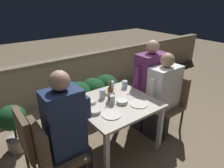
{
  "coord_description": "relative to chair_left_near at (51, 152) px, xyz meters",
  "views": [
    {
      "loc": [
        -1.34,
        -1.71,
        1.91
      ],
      "look_at": [
        0.0,
        0.07,
        0.93
      ],
      "focal_mm": 32.0,
      "sensor_mm": 36.0,
      "label": 1
    }
  ],
  "objects": [
    {
      "name": "glass_cup_2",
      "position": [
        0.84,
        0.32,
        0.26
      ],
      "size": [
        0.08,
        0.08,
        0.12
      ],
      "color": "silver",
      "rests_on": "dining_table"
    },
    {
      "name": "chair_right_near",
      "position": [
        1.84,
        0.01,
        0.0
      ],
      "size": [
        0.44,
        0.43,
        0.86
      ],
      "color": "brown",
      "rests_on": "ground_plane"
    },
    {
      "name": "ground_plane",
      "position": [
        0.9,
        0.14,
        -0.51
      ],
      "size": [
        16.0,
        16.0,
        0.0
      ],
      "primitive_type": "plane",
      "color": "#847056"
    },
    {
      "name": "glass_cup_1",
      "position": [
        1.27,
        0.39,
        0.25
      ],
      "size": [
        0.08,
        0.08,
        0.11
      ],
      "color": "silver",
      "rests_on": "dining_table"
    },
    {
      "name": "person_purple_stripe",
      "position": [
        1.64,
        0.28,
        0.17
      ],
      "size": [
        0.51,
        0.26,
        1.36
      ],
      "color": "#282833",
      "rests_on": "ground_plane"
    },
    {
      "name": "glass_cup_3",
      "position": [
        0.85,
        0.12,
        0.26
      ],
      "size": [
        0.06,
        0.06,
        0.12
      ],
      "color": "silver",
      "rests_on": "dining_table"
    },
    {
      "name": "bowl_3",
      "position": [
        0.57,
        0.08,
        0.22
      ],
      "size": [
        0.14,
        0.14,
        0.04
      ],
      "color": "beige",
      "rests_on": "dining_table"
    },
    {
      "name": "chair_left_near",
      "position": [
        0.0,
        0.0,
        0.0
      ],
      "size": [
        0.44,
        0.43,
        0.86
      ],
      "color": "brown",
      "rests_on": "ground_plane"
    },
    {
      "name": "fork_0",
      "position": [
        1.21,
        0.15,
        0.2
      ],
      "size": [
        0.12,
        0.15,
        0.01
      ],
      "color": "silver",
      "rests_on": "dining_table"
    },
    {
      "name": "plate_1",
      "position": [
        1.09,
        -0.08,
        0.2
      ],
      "size": [
        0.22,
        0.22,
        0.01
      ],
      "color": "silver",
      "rests_on": "dining_table"
    },
    {
      "name": "bowl_0",
      "position": [
        0.66,
        0.3,
        0.22
      ],
      "size": [
        0.13,
        0.13,
        0.03
      ],
      "color": "beige",
      "rests_on": "dining_table"
    },
    {
      "name": "potted_plant",
      "position": [
        -0.17,
        0.9,
        -0.1
      ],
      "size": [
        0.35,
        0.35,
        0.66
      ],
      "color": "#B2A899",
      "rests_on": "ground_plane"
    },
    {
      "name": "person_white_polo",
      "position": [
        1.64,
        0.01,
        0.1
      ],
      "size": [
        0.51,
        0.26,
        1.24
      ],
      "color": "#282833",
      "rests_on": "ground_plane"
    },
    {
      "name": "parapet_wall",
      "position": [
        0.9,
        1.91,
        -0.09
      ],
      "size": [
        9.0,
        0.18,
        0.84
      ],
      "color": "gray",
      "rests_on": "ground_plane"
    },
    {
      "name": "person_navy_jumper",
      "position": [
        0.2,
        -0.0,
        0.16
      ],
      "size": [
        0.47,
        0.26,
        1.32
      ],
      "color": "#282833",
      "rests_on": "ground_plane"
    },
    {
      "name": "chair_left_far",
      "position": [
        -0.07,
        0.28,
        0.0
      ],
      "size": [
        0.44,
        0.43,
        0.86
      ],
      "color": "brown",
      "rests_on": "ground_plane"
    },
    {
      "name": "glass_cup_0",
      "position": [
        1.1,
        0.47,
        0.26
      ],
      "size": [
        0.08,
        0.08,
        0.11
      ],
      "color": "silver",
      "rests_on": "dining_table"
    },
    {
      "name": "bowl_1",
      "position": [
        0.98,
        0.37,
        0.22
      ],
      "size": [
        0.15,
        0.15,
        0.03
      ],
      "color": "tan",
      "rests_on": "dining_table"
    },
    {
      "name": "plate_0",
      "position": [
        0.69,
        -0.07,
        0.2
      ],
      "size": [
        0.22,
        0.22,
        0.01
      ],
      "color": "silver",
      "rests_on": "dining_table"
    },
    {
      "name": "bowl_2",
      "position": [
        0.95,
        0.07,
        0.22
      ],
      "size": [
        0.14,
        0.14,
        0.05
      ],
      "color": "silver",
      "rests_on": "dining_table"
    },
    {
      "name": "beer_bottle",
      "position": [
        0.89,
        0.22,
        0.3
      ],
      "size": [
        0.07,
        0.07,
        0.26
      ],
      "color": "brown",
      "rests_on": "dining_table"
    },
    {
      "name": "chair_right_far",
      "position": [
        1.84,
        0.28,
        0.0
      ],
      "size": [
        0.44,
        0.43,
        0.86
      ],
      "color": "brown",
      "rests_on": "ground_plane"
    },
    {
      "name": "dining_table",
      "position": [
        0.9,
        0.14,
        0.11
      ],
      "size": [
        0.94,
        0.9,
        0.71
      ],
      "color": "#BCB2A3",
      "rests_on": "ground_plane"
    },
    {
      "name": "planter_hedge",
      "position": [
        1.13,
        1.03,
        -0.14
      ],
      "size": [
        0.97,
        0.47,
        0.67
      ],
      "color": "brown",
      "rests_on": "ground_plane"
    }
  ]
}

